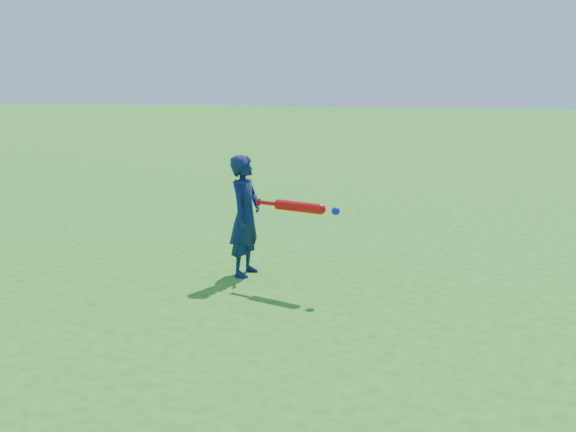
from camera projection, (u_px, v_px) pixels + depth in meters
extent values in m
plane|color=#216E1A|center=(322.00, 277.00, 6.44)|extent=(80.00, 80.00, 0.00)
imported|color=#0F1B46|center=(245.00, 216.00, 6.39)|extent=(0.33, 0.47, 1.22)
cylinder|color=red|center=(259.00, 202.00, 6.21)|extent=(0.03, 0.07, 0.07)
cylinder|color=red|center=(268.00, 203.00, 6.15)|extent=(0.23, 0.10, 0.04)
cylinder|color=red|center=(298.00, 207.00, 5.98)|extent=(0.48, 0.22, 0.10)
sphere|color=red|center=(320.00, 209.00, 5.86)|extent=(0.10, 0.10, 0.10)
sphere|color=#0C1DD0|center=(336.00, 211.00, 5.78)|extent=(0.08, 0.08, 0.08)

